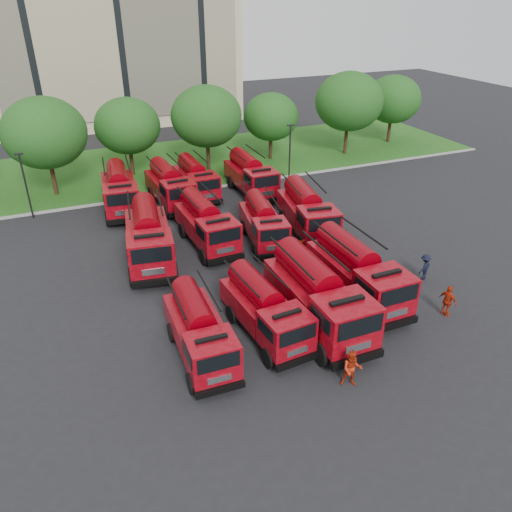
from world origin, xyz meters
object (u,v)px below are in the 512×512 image
(fire_truck_7, at_px, (307,211))
(fire_truck_8, at_px, (120,190))
(fire_truck_2, at_px, (317,296))
(fire_truck_5, at_px, (206,223))
(firefighter_0, at_px, (333,329))
(fire_truck_4, at_px, (148,237))
(fire_truck_3, at_px, (357,272))
(fire_truck_10, at_px, (196,179))
(firefighter_4, at_px, (235,293))
(fire_truck_6, at_px, (263,223))
(firefighter_2, at_px, (445,315))
(fire_truck_11, at_px, (250,175))
(firefighter_5, at_px, (307,254))
(firefighter_1, at_px, (350,385))
(fire_truck_1, at_px, (265,309))
(firefighter_3, at_px, (423,279))
(fire_truck_9, at_px, (170,186))
(fire_truck_0, at_px, (199,331))

(fire_truck_7, bearing_deg, fire_truck_8, 150.52)
(fire_truck_2, xyz_separation_m, fire_truck_7, (4.82, 10.09, -0.13))
(fire_truck_5, distance_m, fire_truck_8, 9.51)
(fire_truck_8, height_order, firefighter_0, fire_truck_8)
(fire_truck_4, xyz_separation_m, fire_truck_8, (-0.25, 9.27, -0.09))
(fire_truck_2, relative_size, fire_truck_4, 0.98)
(fire_truck_3, height_order, fire_truck_10, fire_truck_3)
(fire_truck_2, xyz_separation_m, firefighter_4, (-2.80, 4.58, -1.80))
(fire_truck_5, bearing_deg, firefighter_4, -96.19)
(fire_truck_6, bearing_deg, firefighter_2, -55.35)
(fire_truck_3, relative_size, fire_truck_5, 1.05)
(fire_truck_11, relative_size, firefighter_4, 4.21)
(firefighter_2, distance_m, firefighter_5, 9.78)
(fire_truck_4, xyz_separation_m, firefighter_5, (9.80, -3.18, -1.77))
(fire_truck_2, relative_size, firefighter_2, 4.30)
(fire_truck_8, bearing_deg, fire_truck_6, -44.11)
(fire_truck_2, distance_m, firefighter_1, 4.98)
(fire_truck_1, xyz_separation_m, firefighter_3, (11.11, 1.18, -1.48))
(fire_truck_3, relative_size, fire_truck_9, 1.05)
(fire_truck_0, bearing_deg, fire_truck_10, 75.34)
(fire_truck_9, bearing_deg, fire_truck_3, -73.71)
(fire_truck_6, distance_m, firefighter_2, 13.30)
(fire_truck_5, distance_m, fire_truck_11, 10.23)
(fire_truck_0, bearing_deg, fire_truck_9, 81.53)
(fire_truck_9, relative_size, firefighter_1, 3.86)
(fire_truck_8, bearing_deg, firefighter_5, -45.49)
(fire_truck_10, relative_size, firefighter_5, 3.60)
(firefighter_4, height_order, firefighter_5, firefighter_5)
(firefighter_5, bearing_deg, fire_truck_4, -27.51)
(fire_truck_1, height_order, fire_truck_11, fire_truck_11)
(fire_truck_9, xyz_separation_m, firefighter_2, (9.69, -21.15, -1.61))
(fire_truck_8, xyz_separation_m, firefighter_0, (7.35, -20.29, -1.68))
(fire_truck_0, distance_m, firefighter_3, 14.78)
(fire_truck_10, height_order, firefighter_0, fire_truck_10)
(fire_truck_4, bearing_deg, fire_truck_11, 47.96)
(fire_truck_0, relative_size, fire_truck_5, 0.90)
(firefighter_1, distance_m, firefighter_4, 9.38)
(fire_truck_9, bearing_deg, firefighter_4, -92.72)
(fire_truck_8, bearing_deg, firefighter_2, -52.16)
(fire_truck_7, relative_size, firefighter_3, 4.64)
(firefighter_5, bearing_deg, fire_truck_8, -60.64)
(fire_truck_5, bearing_deg, firefighter_0, -77.96)
(fire_truck_7, distance_m, fire_truck_8, 14.91)
(fire_truck_0, xyz_separation_m, fire_truck_9, (3.51, 19.13, 0.15))
(fire_truck_4, relative_size, fire_truck_6, 1.21)
(firefighter_0, distance_m, firefighter_2, 6.37)
(fire_truck_3, distance_m, firefighter_0, 3.81)
(fire_truck_7, bearing_deg, fire_truck_3, -89.95)
(fire_truck_2, height_order, fire_truck_8, fire_truck_2)
(fire_truck_3, xyz_separation_m, firefighter_3, (5.02, 0.16, -1.72))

